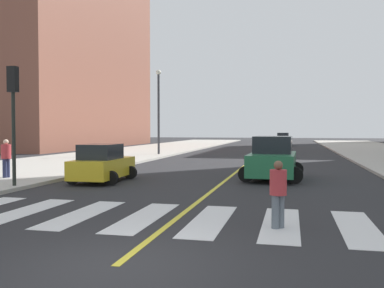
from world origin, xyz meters
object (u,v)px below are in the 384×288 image
pedestrian_walking_west (6,157)px  pedestrian_crossing (278,191)px  street_lamp (159,104)px  traffic_light_far_corner (13,102)px  car_silver_second (283,140)px  car_green_nearest (273,159)px  car_yellow_third (102,164)px

pedestrian_walking_west → pedestrian_crossing: bearing=-113.7°
pedestrian_crossing → street_lamp: size_ratio=0.22×
traffic_light_far_corner → street_lamp: (-0.93, 21.49, 1.12)m
car_silver_second → car_green_nearest: bearing=88.9°
car_green_nearest → car_silver_second: car_green_nearest is taller
car_silver_second → street_lamp: size_ratio=0.56×
street_lamp → car_silver_second: bearing=68.2°
car_green_nearest → traffic_light_far_corner: (-9.72, -5.79, 2.48)m
car_green_nearest → traffic_light_far_corner: size_ratio=0.99×
car_green_nearest → pedestrian_crossing: size_ratio=2.84×
car_yellow_third → pedestrian_crossing: 10.84m
car_green_nearest → street_lamp: size_ratio=0.62×
pedestrian_crossing → pedestrian_walking_west: bearing=-75.1°
car_yellow_third → pedestrian_walking_west: bearing=-172.6°
car_silver_second → pedestrian_walking_west: 46.40m
car_yellow_third → street_lamp: street_lamp is taller
car_green_nearest → traffic_light_far_corner: bearing=32.6°
car_green_nearest → car_yellow_third: car_green_nearest is taller
car_silver_second → pedestrian_walking_west: size_ratio=2.38×
car_green_nearest → pedestrian_walking_west: bearing=18.0°
pedestrian_walking_west → traffic_light_far_corner: bearing=-133.2°
pedestrian_crossing → car_silver_second: bearing=-135.9°
pedestrian_walking_west → street_lamp: (1.19, 19.15, 3.44)m
pedestrian_crossing → street_lamp: bearing=-113.4°
car_yellow_third → traffic_light_far_corner: size_ratio=0.83×
car_silver_second → pedestrian_walking_west: pedestrian_walking_west is taller
car_green_nearest → pedestrian_crossing: 10.13m
car_silver_second → pedestrian_crossing: car_silver_second is taller
car_yellow_third → traffic_light_far_corner: 4.63m
pedestrian_crossing → car_yellow_third: bearing=-89.5°
car_silver_second → street_lamp: bearing=66.6°
car_silver_second → pedestrian_crossing: (0.90, -51.61, 0.03)m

